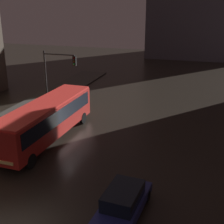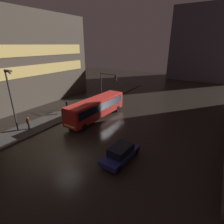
# 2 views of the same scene
# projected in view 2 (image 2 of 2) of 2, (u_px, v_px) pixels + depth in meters

# --- Properties ---
(ground_plane) EXTENTS (120.00, 120.00, 0.00)m
(ground_plane) POSITION_uv_depth(u_px,v_px,m) (67.00, 159.00, 17.34)
(ground_plane) COLOR black
(sidewalk_left) EXTENTS (4.00, 48.00, 0.15)m
(sidewalk_left) POSITION_uv_depth(u_px,v_px,m) (72.00, 111.00, 29.67)
(sidewalk_left) COLOR #3D3A38
(sidewalk_left) RESTS_ON ground
(building_left_tower) EXTENTS (10.07, 21.50, 16.02)m
(building_left_tower) POSITION_uv_depth(u_px,v_px,m) (28.00, 59.00, 33.70)
(building_left_tower) COLOR #4C4238
(building_left_tower) RESTS_ON ground
(building_far_backdrop) EXTENTS (18.07, 12.00, 21.24)m
(building_far_backdrop) POSITION_uv_depth(u_px,v_px,m) (204.00, 44.00, 54.20)
(building_far_backdrop) COLOR #423D47
(building_far_backdrop) RESTS_ON ground
(bus_near) EXTENTS (2.77, 11.33, 3.11)m
(bus_near) POSITION_uv_depth(u_px,v_px,m) (96.00, 107.00, 26.11)
(bus_near) COLOR #AD1E19
(bus_near) RESTS_ON ground
(car_taxi) EXTENTS (2.16, 4.69, 1.55)m
(car_taxi) POSITION_uv_depth(u_px,v_px,m) (121.00, 153.00, 16.90)
(car_taxi) COLOR navy
(car_taxi) RESTS_ON ground
(pedestrian_near) EXTENTS (0.50, 0.50, 1.69)m
(pedestrian_near) POSITION_uv_depth(u_px,v_px,m) (28.00, 122.00, 22.79)
(pedestrian_near) COLOR black
(pedestrian_near) RESTS_ON sidewalk_left
(pedestrian_mid) EXTENTS (0.49, 0.49, 1.67)m
(pedestrian_mid) POSITION_uv_depth(u_px,v_px,m) (67.00, 104.00, 29.49)
(pedestrian_mid) COLOR black
(pedestrian_mid) RESTS_ON sidewalk_left
(traffic_light_main) EXTENTS (3.28, 0.35, 6.15)m
(traffic_light_main) POSITION_uv_depth(u_px,v_px,m) (106.00, 84.00, 30.62)
(traffic_light_main) COLOR #2D2D2D
(traffic_light_main) RESTS_ON ground
(street_lamp_sidewalk) EXTENTS (1.25, 0.36, 7.79)m
(street_lamp_sidewalk) POSITION_uv_depth(u_px,v_px,m) (11.00, 92.00, 20.82)
(street_lamp_sidewalk) COLOR #2D2D2D
(street_lamp_sidewalk) RESTS_ON sidewalk_left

